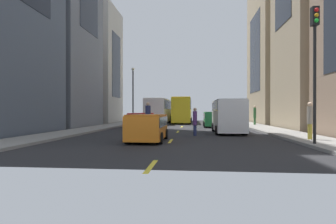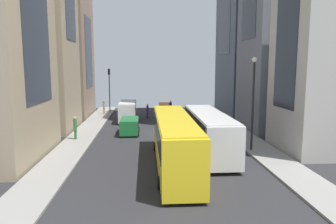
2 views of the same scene
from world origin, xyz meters
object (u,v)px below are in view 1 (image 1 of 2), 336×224
at_px(pedestrian_walking_far, 255,115).
at_px(traffic_light_near_corner, 315,50).
at_px(car_orange_1, 148,125).
at_px(pedestrian_crossing_mid, 195,121).
at_px(car_red_0, 141,119).
at_px(car_green_2, 213,118).
at_px(delivery_van_white, 228,114).
at_px(pedestrian_crossing_near, 310,119).
at_px(streetcar_yellow, 183,109).
at_px(city_bus_white, 160,109).
at_px(pedestrian_waiting_curb, 148,118).

xyz_separation_m(pedestrian_walking_far, traffic_light_near_corner, (-1.30, -18.46, 3.34)).
relative_size(car_orange_1, pedestrian_crossing_mid, 2.14).
height_order(car_red_0, car_green_2, car_green_2).
xyz_separation_m(delivery_van_white, car_red_0, (-7.86, 4.89, -0.61)).
relative_size(pedestrian_crossing_near, pedestrian_crossing_mid, 1.06).
distance_m(streetcar_yellow, traffic_light_near_corner, 28.16).
distance_m(streetcar_yellow, car_red_0, 14.83).
bearing_deg(pedestrian_crossing_mid, streetcar_yellow, -43.48).
height_order(car_green_2, pedestrian_walking_far, pedestrian_walking_far).
xyz_separation_m(streetcar_yellow, car_orange_1, (-0.95, -25.46, -1.22)).
bearing_deg(car_green_2, traffic_light_near_corner, -76.57).
relative_size(car_orange_1, pedestrian_walking_far, 1.90).
distance_m(city_bus_white, traffic_light_near_corner, 26.12).
bearing_deg(car_green_2, streetcar_yellow, 108.08).
distance_m(pedestrian_crossing_mid, pedestrian_walking_far, 14.94).
relative_size(car_green_2, pedestrian_walking_far, 1.83).
bearing_deg(traffic_light_near_corner, pedestrian_walking_far, 85.97).
height_order(pedestrian_crossing_near, traffic_light_near_corner, traffic_light_near_corner).
relative_size(streetcar_yellow, car_orange_1, 3.25).
distance_m(car_red_0, pedestrian_waiting_curb, 8.19).
bearing_deg(pedestrian_crossing_near, pedestrian_walking_far, -107.61).
height_order(delivery_van_white, car_red_0, delivery_van_white).
relative_size(pedestrian_crossing_mid, traffic_light_near_corner, 0.30).
height_order(pedestrian_crossing_near, pedestrian_crossing_mid, pedestrian_crossing_near).
xyz_separation_m(pedestrian_crossing_near, pedestrian_crossing_mid, (-6.36, 3.20, -0.22)).
xyz_separation_m(city_bus_white, streetcar_yellow, (3.15, 3.32, 0.12)).
relative_size(car_orange_1, traffic_light_near_corner, 0.64).
relative_size(delivery_van_white, traffic_light_near_corner, 0.90).
distance_m(streetcar_yellow, delivery_van_white, 19.73).
bearing_deg(pedestrian_crossing_near, car_green_2, -87.44).
xyz_separation_m(car_green_2, pedestrian_crossing_near, (4.38, -13.60, 0.31)).
height_order(streetcar_yellow, pedestrian_walking_far, streetcar_yellow).
bearing_deg(pedestrian_waiting_curb, car_red_0, -5.77).
height_order(car_red_0, car_orange_1, car_red_0).
bearing_deg(traffic_light_near_corner, car_orange_1, 169.36).
distance_m(car_orange_1, pedestrian_waiting_curb, 3.24).
bearing_deg(pedestrian_waiting_curb, streetcar_yellow, -24.05).
bearing_deg(traffic_light_near_corner, city_bus_white, 114.07).
relative_size(pedestrian_waiting_curb, pedestrian_crossing_near, 1.12).
distance_m(city_bus_white, pedestrian_crossing_near, 24.40).
bearing_deg(pedestrian_walking_far, pedestrian_crossing_mid, 53.00).
relative_size(city_bus_white, traffic_light_near_corner, 1.75).
bearing_deg(city_bus_white, car_red_0, -92.05).
bearing_deg(pedestrian_crossing_near, car_orange_1, -12.17).
bearing_deg(pedestrian_walking_far, city_bus_white, -32.84).
distance_m(pedestrian_waiting_curb, pedestrian_crossing_near, 9.96).
bearing_deg(pedestrian_crossing_near, city_bus_white, -77.87).
relative_size(city_bus_white, car_orange_1, 2.74).
xyz_separation_m(streetcar_yellow, traffic_light_near_corner, (7.45, -27.04, 2.54)).
bearing_deg(city_bus_white, delivery_van_white, -64.90).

